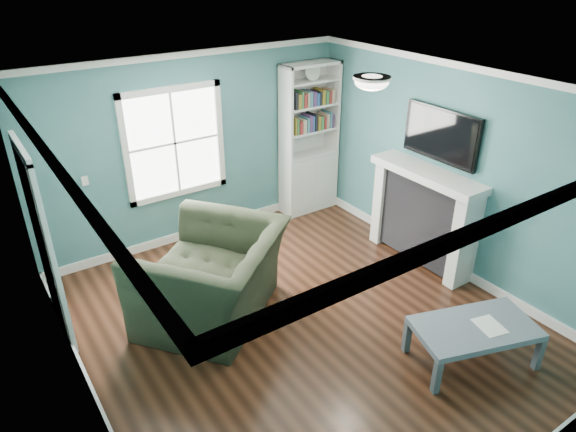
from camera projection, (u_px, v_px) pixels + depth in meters
floor at (301, 322)px, 5.75m from camera, size 5.00×5.00×0.00m
room_walls at (303, 194)px, 5.03m from camera, size 5.00×5.00×5.00m
trim at (302, 225)px, 5.19m from camera, size 4.50×5.00×2.60m
window at (175, 143)px, 6.76m from camera, size 1.40×0.06×1.50m
bookshelf at (309, 154)px, 7.90m from camera, size 0.90×0.35×2.31m
fireplace at (423, 217)px, 6.65m from camera, size 0.44×1.58×1.30m
tv at (441, 135)px, 6.21m from camera, size 0.06×1.10×0.65m
door at (43, 244)px, 5.18m from camera, size 0.12×0.98×2.17m
ceiling_fixture at (372, 81)px, 5.11m from camera, size 0.38×0.38×0.15m
light_switch at (85, 181)px, 6.28m from camera, size 0.08×0.01×0.12m
recliner at (211, 264)px, 5.57m from camera, size 1.86×1.77×1.37m
coffee_table at (475, 330)px, 5.06m from camera, size 1.33×0.99×0.43m
paper_sheet at (490, 326)px, 5.02m from camera, size 0.30×0.35×0.00m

